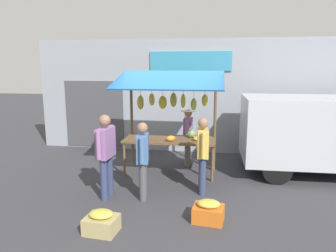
{
  "coord_description": "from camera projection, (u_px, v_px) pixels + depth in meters",
  "views": [
    {
      "loc": [
        -1.14,
        7.3,
        2.62
      ],
      "look_at": [
        0.0,
        0.3,
        1.25
      ],
      "focal_mm": 33.54,
      "sensor_mm": 36.0,
      "label": 1
    }
  ],
  "objects": [
    {
      "name": "shopper_with_ponytail",
      "position": [
        143.0,
        156.0,
        6.15
      ],
      "size": [
        0.3,
        0.66,
        1.54
      ],
      "rotation": [
        0.0,
        0.0,
        -1.4
      ],
      "color": "#4C4C51",
      "rests_on": "ground"
    },
    {
      "name": "shopper_in_striped_shirt",
      "position": [
        203.0,
        150.0,
        6.43
      ],
      "size": [
        0.26,
        0.68,
        1.59
      ],
      "rotation": [
        0.0,
        0.0,
        -1.48
      ],
      "color": "navy",
      "rests_on": "ground"
    },
    {
      "name": "produce_crate_side",
      "position": [
        101.0,
        222.0,
        4.98
      ],
      "size": [
        0.54,
        0.45,
        0.38
      ],
      "color": "tan",
      "rests_on": "ground"
    },
    {
      "name": "parked_van",
      "position": [
        330.0,
        129.0,
        7.49
      ],
      "size": [
        4.44,
        1.95,
        1.88
      ],
      "rotation": [
        0.0,
        0.0,
        0.02
      ],
      "color": "silver",
      "rests_on": "ground"
    },
    {
      "name": "street_backdrop",
      "position": [
        179.0,
        96.0,
        9.57
      ],
      "size": [
        9.0,
        0.3,
        3.4
      ],
      "color": "#8C939E",
      "rests_on": "ground"
    },
    {
      "name": "ground_plane",
      "position": [
        170.0,
        173.0,
        7.75
      ],
      "size": [
        40.0,
        40.0,
        0.0
      ],
      "primitive_type": "plane",
      "color": "#38383D"
    },
    {
      "name": "market_stall",
      "position": [
        170.0,
        111.0,
        7.52
      ],
      "size": [
        2.5,
        1.46,
        2.5
      ],
      "color": "brown",
      "rests_on": "ground"
    },
    {
      "name": "vendor_with_sunhat",
      "position": [
        188.0,
        133.0,
        8.26
      ],
      "size": [
        0.39,
        0.66,
        1.51
      ],
      "rotation": [
        0.0,
        0.0,
        1.59
      ],
      "color": "#726656",
      "rests_on": "ground"
    },
    {
      "name": "shopper_in_grey_tee",
      "position": [
        106.0,
        150.0,
        6.17
      ],
      "size": [
        0.25,
        0.71,
        1.69
      ],
      "rotation": [
        0.0,
        0.0,
        -1.64
      ],
      "color": "navy",
      "rests_on": "ground"
    },
    {
      "name": "produce_crate_near",
      "position": [
        208.0,
        212.0,
        5.33
      ],
      "size": [
        0.56,
        0.46,
        0.38
      ],
      "color": "#D1661E",
      "rests_on": "ground"
    }
  ]
}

